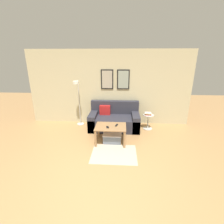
% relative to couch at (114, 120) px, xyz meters
% --- Properties ---
extents(ground_plane, '(16.00, 16.00, 0.00)m').
position_rel_couch_xyz_m(ground_plane, '(-0.21, -2.65, -0.29)').
color(ground_plane, tan).
extents(wall_back, '(5.60, 0.09, 2.55)m').
position_rel_couch_xyz_m(wall_back, '(-0.21, 0.48, 0.99)').
color(wall_back, '#C6BC93').
rests_on(wall_back, ground_plane).
extents(area_rug, '(1.12, 0.89, 0.01)m').
position_rel_couch_xyz_m(area_rug, '(0.08, -1.60, -0.29)').
color(area_rug, '#C1B299').
rests_on(area_rug, ground_plane).
extents(couch, '(1.64, 0.92, 0.86)m').
position_rel_couch_xyz_m(couch, '(0.00, 0.00, 0.00)').
color(couch, '#2D2D38').
rests_on(couch, ground_plane).
extents(coffee_table, '(0.84, 0.62, 0.49)m').
position_rel_couch_xyz_m(coffee_table, '(-0.05, -1.01, 0.10)').
color(coffee_table, '#997047').
rests_on(coffee_table, ground_plane).
extents(storage_bin, '(0.52, 0.43, 0.26)m').
position_rel_couch_xyz_m(storage_bin, '(-0.01, -0.96, -0.16)').
color(storage_bin, slate).
rests_on(storage_bin, ground_plane).
extents(floor_lamp, '(0.25, 0.47, 1.58)m').
position_rel_couch_xyz_m(floor_lamp, '(-1.22, 0.08, 0.76)').
color(floor_lamp, silver).
rests_on(floor_lamp, ground_plane).
extents(side_table, '(0.35, 0.35, 0.49)m').
position_rel_couch_xyz_m(side_table, '(1.13, -0.02, 0.01)').
color(side_table, silver).
rests_on(side_table, ground_plane).
extents(book_stack, '(0.23, 0.18, 0.08)m').
position_rel_couch_xyz_m(book_stack, '(1.11, -0.02, 0.25)').
color(book_stack, '#B73333').
rests_on(book_stack, side_table).
extents(remote_control, '(0.08, 0.16, 0.02)m').
position_rel_couch_xyz_m(remote_control, '(0.11, -0.95, 0.21)').
color(remote_control, black).
rests_on(remote_control, coffee_table).
extents(cell_phone, '(0.10, 0.15, 0.01)m').
position_rel_couch_xyz_m(cell_phone, '(-0.13, -1.09, 0.21)').
color(cell_phone, black).
rests_on(cell_phone, coffee_table).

